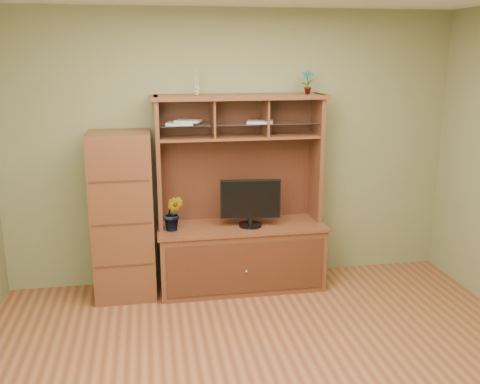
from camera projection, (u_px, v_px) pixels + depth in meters
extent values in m
cube|color=olive|center=(232.00, 149.00, 5.34)|extent=(4.50, 0.02, 2.70)
cube|color=#4E2916|center=(241.00, 257.00, 5.32)|extent=(1.60, 0.55, 0.62)
cube|color=#391C0F|center=(246.00, 268.00, 5.05)|extent=(1.50, 0.01, 0.50)
sphere|color=silver|center=(247.00, 272.00, 5.04)|extent=(0.02, 0.02, 0.02)
cube|color=#4E2916|center=(241.00, 226.00, 5.23)|extent=(1.64, 0.59, 0.03)
cube|color=#4E2916|center=(158.00, 163.00, 5.04)|extent=(0.04, 0.35, 1.25)
cube|color=#4E2916|center=(317.00, 157.00, 5.30)|extent=(0.04, 0.35, 1.25)
cube|color=#391C0F|center=(237.00, 157.00, 5.33)|extent=(1.52, 0.02, 1.25)
cube|color=#4E2916|center=(239.00, 97.00, 5.02)|extent=(1.66, 0.40, 0.04)
cube|color=#4E2916|center=(239.00, 137.00, 5.11)|extent=(1.52, 0.32, 0.02)
cube|color=#4E2916|center=(213.00, 118.00, 5.02)|extent=(0.02, 0.31, 0.35)
cube|color=#4E2916|center=(265.00, 117.00, 5.11)|extent=(0.02, 0.31, 0.35)
cube|color=silver|center=(240.00, 124.00, 5.07)|extent=(1.50, 0.27, 0.01)
cylinder|color=black|center=(250.00, 225.00, 5.18)|extent=(0.22, 0.22, 0.02)
cylinder|color=black|center=(250.00, 220.00, 5.17)|extent=(0.04, 0.04, 0.07)
cube|color=black|center=(250.00, 199.00, 5.12)|extent=(0.58, 0.12, 0.38)
imported|color=#3C6121|center=(173.00, 213.00, 5.02)|extent=(0.22, 0.20, 0.34)
imported|color=#3A6523|center=(307.00, 82.00, 5.09)|extent=(0.13, 0.11, 0.23)
cylinder|color=silver|center=(196.00, 90.00, 4.93)|extent=(0.05, 0.05, 0.09)
cylinder|color=tan|center=(196.00, 76.00, 4.90)|extent=(0.03, 0.03, 0.16)
cube|color=silver|center=(181.00, 123.00, 4.98)|extent=(0.29, 0.24, 0.02)
cube|color=silver|center=(188.00, 121.00, 4.99)|extent=(0.28, 0.25, 0.02)
cube|color=silver|center=(260.00, 122.00, 5.11)|extent=(0.28, 0.25, 0.02)
cube|color=#4E2916|center=(123.00, 216.00, 5.03)|extent=(0.57, 0.51, 1.59)
cube|color=#391C0F|center=(124.00, 266.00, 4.88)|extent=(0.53, 0.01, 0.02)
cube|color=#391C0F|center=(122.00, 224.00, 4.78)|extent=(0.53, 0.01, 0.01)
cube|color=#391C0F|center=(119.00, 181.00, 4.68)|extent=(0.53, 0.01, 0.02)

